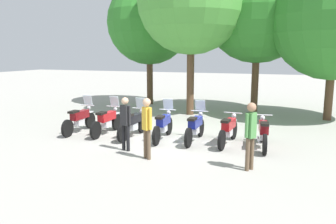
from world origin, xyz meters
name	(u,v)px	position (x,y,z in m)	size (l,w,h in m)	color
ground_plane	(163,139)	(0.00, 0.00, 0.00)	(80.00, 80.00, 0.00)	#9E9B93
motorcycle_0	(80,119)	(-3.40, -0.07, 0.52)	(0.62, 2.19, 1.37)	black
motorcycle_1	(107,120)	(-2.26, 0.03, 0.52)	(0.62, 2.19, 1.37)	black
motorcycle_2	(133,123)	(-1.13, -0.04, 0.52)	(0.62, 2.19, 1.37)	black
motorcycle_3	(163,125)	(-0.01, 0.04, 0.52)	(0.62, 2.19, 1.37)	black
motorcycle_4	(195,127)	(1.13, 0.15, 0.52)	(0.62, 2.19, 1.37)	black
motorcycle_5	(228,129)	(2.26, 0.20, 0.50)	(0.62, 2.19, 0.99)	black
motorcycle_6	(263,132)	(3.39, 0.14, 0.50)	(0.62, 2.18, 0.99)	black
person_0	(147,123)	(0.37, -2.21, 1.04)	(0.38, 0.32, 1.76)	brown
person_1	(251,131)	(3.24, -2.16, 1.05)	(0.32, 0.38, 1.78)	brown
person_2	(125,120)	(-0.59, -1.69, 0.98)	(0.41, 0.25, 1.68)	black
tree_0	(149,23)	(-3.80, 7.62, 4.74)	(4.83, 4.83, 7.17)	brown
tree_1	(191,0)	(-0.54, 5.07, 5.47)	(5.15, 5.15, 8.06)	brown
tree_2	(258,10)	(2.33, 7.11, 5.13)	(5.31, 5.31, 7.79)	brown
tree_3	(335,16)	(5.73, 5.89, 4.57)	(5.55, 5.55, 7.35)	brown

